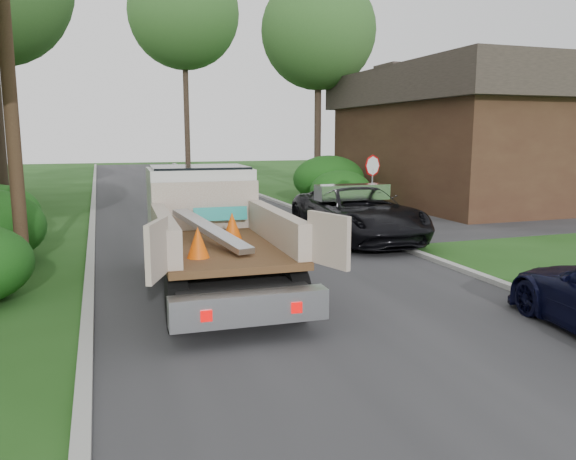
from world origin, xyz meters
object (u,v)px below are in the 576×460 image
(stop_sign, at_px, (372,175))
(tree_center_far, at_px, (184,13))
(utility_pole, at_px, (6,37))
(tree_right_far, at_px, (319,32))
(flatbed_truck, at_px, (208,221))
(black_pickup, at_px, (357,213))
(house_right, at_px, (474,135))

(stop_sign, xyz_separation_m, tree_center_far, (-3.20, 21.00, 9.20))
(stop_sign, height_order, tree_center_far, tree_center_far)
(stop_sign, relative_size, utility_pole, 0.25)
(tree_right_far, distance_m, flatbed_truck, 20.31)
(utility_pole, xyz_separation_m, flatbed_truck, (3.86, -1.66, -3.85))
(stop_sign, xyz_separation_m, black_pickup, (-1.60, -2.21, -0.97))
(stop_sign, distance_m, flatbed_truck, 8.88)
(flatbed_truck, bearing_deg, house_right, 37.95)
(flatbed_truck, bearing_deg, stop_sign, 41.58)
(tree_center_far, height_order, flatbed_truck, tree_center_far)
(black_pickup, bearing_deg, utility_pole, -166.71)
(flatbed_truck, bearing_deg, tree_center_far, 84.08)
(tree_right_far, distance_m, black_pickup, 15.76)
(house_right, relative_size, black_pickup, 2.24)
(house_right, xyz_separation_m, black_pickup, (-9.40, -7.21, -2.35))
(tree_center_far, xyz_separation_m, flatbed_truck, (-3.62, -26.67, -9.66))
(stop_sign, xyz_separation_m, flatbed_truck, (-6.82, -5.67, -0.45))
(black_pickup, bearing_deg, tree_right_far, 75.54)
(flatbed_truck, height_order, black_pickup, flatbed_truck)
(stop_sign, bearing_deg, tree_right_far, 78.19)
(house_right, xyz_separation_m, flatbed_truck, (-14.62, -10.67, -1.84))
(stop_sign, relative_size, tree_center_far, 0.17)
(house_right, bearing_deg, flatbed_truck, -143.86)
(tree_center_far, relative_size, flatbed_truck, 2.24)
(tree_right_far, relative_size, black_pickup, 1.98)
(stop_sign, distance_m, black_pickup, 2.89)
(utility_pole, relative_size, tree_right_far, 0.87)
(utility_pole, height_order, tree_center_far, tree_center_far)
(utility_pole, bearing_deg, tree_right_far, 49.16)
(tree_right_far, height_order, black_pickup, tree_right_far)
(stop_sign, height_order, tree_right_far, tree_right_far)
(house_right, distance_m, tree_right_far, 9.72)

